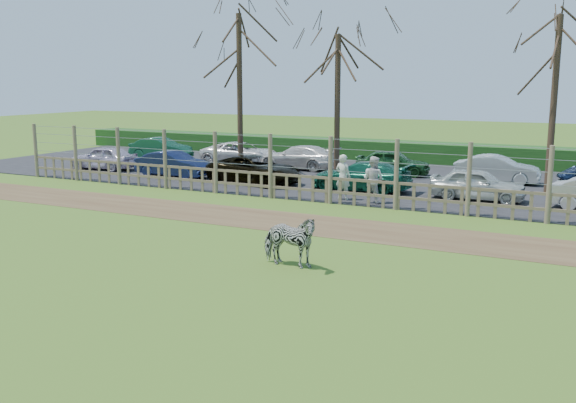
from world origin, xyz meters
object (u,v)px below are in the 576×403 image
at_px(visitor_a, 343,177).
at_px(car_0, 104,158).
at_px(visitor_b, 373,180).
at_px(car_2, 254,170).
at_px(tree_left, 239,56).
at_px(zebra, 289,241).
at_px(car_9, 298,157).
at_px(car_10, 393,162).
at_px(tree_mid, 338,72).
at_px(car_4, 478,184).
at_px(car_8, 241,153).
at_px(car_11, 497,169).
at_px(car_7, 161,148).
at_px(car_1, 174,164).
at_px(tree_right, 557,61).
at_px(car_3, 361,176).

xyz_separation_m(visitor_a, car_0, (-13.93, 2.34, -0.26)).
relative_size(visitor_b, car_2, 0.40).
xyz_separation_m(tree_left, zebra, (8.77, -12.49, -4.96)).
bearing_deg(car_9, visitor_b, 42.86).
xyz_separation_m(visitor_b, car_10, (-1.47, 7.12, -0.26)).
bearing_deg(visitor_a, zebra, 112.87).
distance_m(car_0, car_10, 14.47).
bearing_deg(tree_mid, car_4, -20.40).
bearing_deg(zebra, car_2, 34.91).
height_order(car_8, car_11, same).
xyz_separation_m(car_2, car_11, (9.50, 4.96, 0.00)).
bearing_deg(car_10, car_0, 102.48).
distance_m(car_4, car_10, 6.84).
relative_size(tree_mid, car_4, 1.94).
xyz_separation_m(tree_left, tree_mid, (4.50, 1.00, -0.75)).
distance_m(tree_mid, car_4, 8.37).
bearing_deg(car_9, car_7, -91.81).
distance_m(zebra, car_10, 15.99).
height_order(tree_mid, car_0, tree_mid).
bearing_deg(car_10, car_9, 85.02).
height_order(zebra, car_1, zebra).
bearing_deg(car_10, tree_right, -110.93).
distance_m(tree_right, visitor_a, 9.61).
bearing_deg(visitor_a, car_0, -0.03).
bearing_deg(car_0, car_10, 104.41).
relative_size(zebra, car_4, 0.44).
relative_size(tree_right, visitor_b, 4.26).
distance_m(zebra, car_3, 11.20).
distance_m(tree_mid, visitor_a, 6.52).
bearing_deg(car_0, car_11, 99.21).
relative_size(visitor_b, car_8, 0.40).
distance_m(car_7, car_10, 13.88).
bearing_deg(car_3, car_4, 91.30).
bearing_deg(zebra, car_0, 56.85).
height_order(visitor_b, car_1, visitor_b).
bearing_deg(car_2, tree_mid, -37.61).
bearing_deg(car_10, tree_mid, 133.71).
bearing_deg(car_10, car_4, -141.52).
relative_size(car_0, car_7, 0.97).
bearing_deg(car_11, car_2, 115.91).
bearing_deg(car_9, car_2, 3.37).
height_order(car_7, car_9, same).
relative_size(visitor_a, car_9, 0.42).
xyz_separation_m(tree_mid, car_7, (-11.93, 2.55, -4.23)).
distance_m(car_2, car_7, 10.64).
bearing_deg(tree_right, tree_left, -173.66).
distance_m(car_10, car_11, 4.82).
bearing_deg(car_1, car_0, 82.93).
xyz_separation_m(car_0, car_4, (18.52, -0.17, 0.00)).
distance_m(tree_mid, car_9, 5.63).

